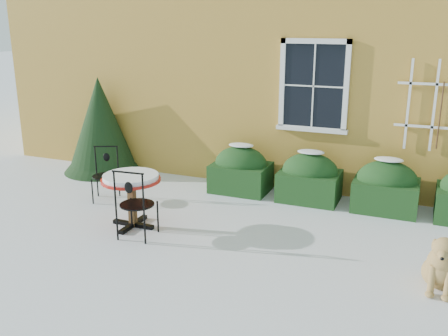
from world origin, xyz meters
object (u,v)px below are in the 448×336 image
at_px(dog, 443,267).
at_px(bistro_table, 131,183).
at_px(patio_chair_near, 135,203).
at_px(evergreen_shrub, 101,134).
at_px(patio_chair_far, 106,174).

bearing_deg(dog, bistro_table, -177.49).
height_order(bistro_table, dog, bistro_table).
relative_size(patio_chair_near, dog, 1.28).
xyz_separation_m(bistro_table, patio_chair_near, (0.28, -0.33, -0.17)).
distance_m(evergreen_shrub, bistro_table, 3.27).
bearing_deg(evergreen_shrub, dog, -21.59).
xyz_separation_m(evergreen_shrub, dog, (6.66, -2.64, -0.49)).
bearing_deg(evergreen_shrub, patio_chair_near, -46.99).
bearing_deg(evergreen_shrub, patio_chair_far, -52.58).
relative_size(patio_chair_near, patio_chair_far, 1.12).
distance_m(bistro_table, dog, 4.44).
height_order(evergreen_shrub, dog, evergreen_shrub).
bearing_deg(bistro_table, patio_chair_near, -50.31).
height_order(patio_chair_near, dog, patio_chair_near).
bearing_deg(patio_chair_near, dog, 175.85).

